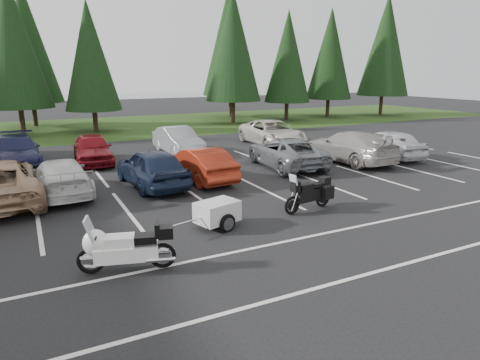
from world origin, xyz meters
name	(u,v)px	position (x,y,z in m)	size (l,w,h in m)	color
ground	(201,211)	(0.00, 0.00, 0.00)	(120.00, 120.00, 0.00)	black
grass_strip	(92,128)	(0.00, 24.00, 0.01)	(80.00, 16.00, 0.01)	#1C3711
lake_water	(88,102)	(4.00, 55.00, 0.00)	(70.00, 50.00, 0.02)	slate
stall_markings	(181,196)	(0.00, 2.00, 0.00)	(32.00, 16.00, 0.01)	silver
conifer_4	(12,42)	(-5.00, 22.90, 6.53)	(4.80, 4.80, 11.17)	#332316
conifer_5	(90,56)	(0.00, 21.60, 5.63)	(4.14, 4.14, 9.63)	#332316
conifer_6	(233,45)	(12.00, 22.10, 6.71)	(4.93, 4.93, 11.48)	#332316
conifer_7	(288,57)	(17.50, 21.80, 5.81)	(4.27, 4.27, 9.94)	#332316
conifer_8	(330,54)	(23.00, 22.60, 6.17)	(4.53, 4.53, 10.56)	#332316
conifer_9	(386,45)	(29.00, 21.30, 7.07)	(5.19, 5.19, 12.10)	#332316
conifer_back_b	(26,43)	(-4.00, 27.50, 6.77)	(4.97, 4.97, 11.58)	#332316
conifer_back_c	(230,40)	(14.00, 26.80, 7.49)	(5.50, 5.50, 12.81)	#332316
car_near_3	(61,177)	(-3.93, 4.26, 0.68)	(1.91, 4.70, 1.36)	silver
car_near_4	(152,167)	(-0.55, 3.87, 0.78)	(1.85, 4.60, 1.57)	#162038
car_near_5	(200,164)	(1.53, 3.91, 0.71)	(1.50, 4.31, 1.42)	maroon
car_near_6	(286,152)	(6.25, 4.51, 0.71)	(2.37, 5.13, 1.43)	slate
car_near_7	(349,146)	(9.78, 4.07, 0.79)	(2.22, 5.45, 1.58)	#A39C96
car_near_8	(388,143)	(12.42, 3.97, 0.76)	(1.81, 4.49, 1.53)	silver
car_far_1	(16,152)	(-5.44, 10.35, 0.77)	(2.15, 5.28, 1.53)	#181A3C
car_far_2	(93,149)	(-1.99, 9.62, 0.75)	(1.76, 4.38, 1.49)	maroon
car_far_3	(178,141)	(2.70, 10.10, 0.75)	(1.58, 4.53, 1.49)	gray
car_far_4	(272,133)	(8.93, 10.21, 0.77)	(2.57, 5.57, 1.55)	beige
touring_motorcycle	(126,243)	(-3.16, -3.31, 0.69)	(2.49, 0.77, 1.38)	white
cargo_trailer	(217,214)	(-0.13, -1.64, 0.41)	(1.78, 1.00, 0.82)	silver
adventure_motorcycle	(308,191)	(3.23, -1.54, 0.68)	(2.24, 0.78, 1.36)	black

